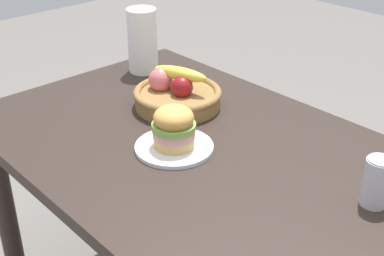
{
  "coord_description": "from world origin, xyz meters",
  "views": [
    {
      "loc": [
        0.95,
        -0.91,
        1.52
      ],
      "look_at": [
        -0.02,
        -0.02,
        0.81
      ],
      "focal_mm": 49.61,
      "sensor_mm": 36.0,
      "label": 1
    }
  ],
  "objects": [
    {
      "name": "dining_table",
      "position": [
        0.0,
        0.0,
        0.65
      ],
      "size": [
        1.4,
        0.9,
        0.75
      ],
      "color": "#2D231E",
      "rests_on": "ground_plane"
    },
    {
      "name": "soda_can",
      "position": [
        0.48,
        0.12,
        0.81
      ],
      "size": [
        0.07,
        0.07,
        0.13
      ],
      "color": "silver",
      "rests_on": "dining_table"
    },
    {
      "name": "sandwich",
      "position": [
        -0.04,
        -0.07,
        0.82
      ],
      "size": [
        0.13,
        0.13,
        0.12
      ],
      "color": "#DBAD60",
      "rests_on": "plate"
    },
    {
      "name": "paper_towel_roll",
      "position": [
        -0.56,
        0.23,
        0.87
      ],
      "size": [
        0.11,
        0.11,
        0.24
      ],
      "primitive_type": "cylinder",
      "color": "white",
      "rests_on": "dining_table"
    },
    {
      "name": "plate",
      "position": [
        -0.04,
        -0.07,
        0.76
      ],
      "size": [
        0.22,
        0.22,
        0.01
      ],
      "primitive_type": "cylinder",
      "color": "white",
      "rests_on": "dining_table"
    },
    {
      "name": "fruit_basket",
      "position": [
        -0.25,
        0.12,
        0.79
      ],
      "size": [
        0.29,
        0.29,
        0.14
      ],
      "color": "olive",
      "rests_on": "dining_table"
    }
  ]
}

